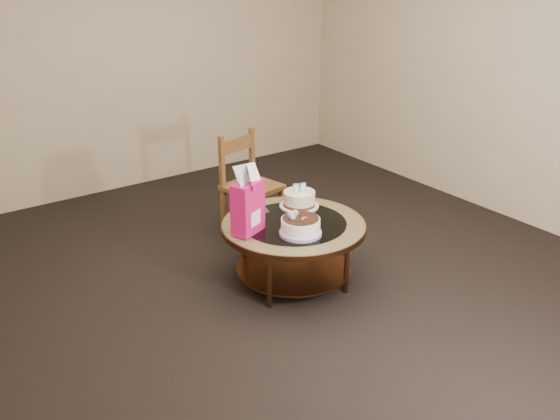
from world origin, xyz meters
TOP-DOWN VIEW (x-y plane):
  - ground at (0.00, 0.00)m, footprint 5.00×5.00m
  - room_walls at (0.00, 0.00)m, footprint 4.52×5.02m
  - coffee_table at (0.00, -0.00)m, footprint 1.02×1.02m
  - decorated_cake at (-0.08, -0.18)m, footprint 0.28×0.28m
  - cream_cake at (0.20, 0.20)m, footprint 0.29×0.29m
  - gift_bag at (-0.34, 0.06)m, footprint 0.26×0.23m
  - pillar_candle at (-0.09, 0.29)m, footprint 0.11×0.11m
  - dining_chair at (0.18, 0.85)m, footprint 0.46×0.46m

SIDE VIEW (x-z plane):
  - ground at x=0.00m, z-range 0.00..0.00m
  - coffee_table at x=0.00m, z-range 0.15..0.61m
  - dining_chair at x=0.18m, z-range 0.01..0.86m
  - pillar_candle at x=-0.09m, z-range 0.44..0.53m
  - decorated_cake at x=-0.08m, z-range 0.43..0.59m
  - cream_cake at x=0.20m, z-range 0.42..0.61m
  - gift_bag at x=-0.34m, z-range 0.46..0.92m
  - room_walls at x=0.00m, z-range 0.24..2.85m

